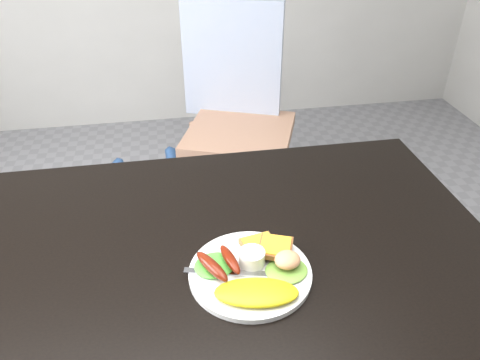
# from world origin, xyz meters

# --- Properties ---
(dining_table) EXTENTS (1.20, 0.80, 0.04)m
(dining_table) POSITION_xyz_m (0.00, 0.00, 0.73)
(dining_table) COLOR black
(dining_table) RESTS_ON ground
(dining_chair) EXTENTS (0.58, 0.58, 0.05)m
(dining_chair) POSITION_xyz_m (0.22, 1.07, 0.45)
(dining_chair) COLOR tan
(dining_chair) RESTS_ON ground
(person) EXTENTS (0.66, 0.56, 1.55)m
(person) POSITION_xyz_m (0.07, 0.56, 0.77)
(person) COLOR #2D4F84
(person) RESTS_ON ground
(plate) EXTENTS (0.25, 0.25, 0.01)m
(plate) POSITION_xyz_m (0.04, -0.09, 0.76)
(plate) COLOR white
(plate) RESTS_ON dining_table
(lettuce_left) EXTENTS (0.10, 0.10, 0.01)m
(lettuce_left) POSITION_xyz_m (-0.03, -0.07, 0.77)
(lettuce_left) COLOR green
(lettuce_left) RESTS_ON plate
(lettuce_right) EXTENTS (0.10, 0.09, 0.01)m
(lettuce_right) POSITION_xyz_m (0.11, -0.11, 0.77)
(lettuce_right) COLOR #5F9033
(lettuce_right) RESTS_ON plate
(omelette) EXTENTS (0.17, 0.10, 0.02)m
(omelette) POSITION_xyz_m (0.04, -0.16, 0.77)
(omelette) COLOR gold
(omelette) RESTS_ON plate
(sausage_a) EXTENTS (0.07, 0.10, 0.02)m
(sausage_a) POSITION_xyz_m (-0.03, -0.09, 0.78)
(sausage_a) COLOR #640809
(sausage_a) RESTS_ON lettuce_left
(sausage_b) EXTENTS (0.04, 0.09, 0.02)m
(sausage_b) POSITION_xyz_m (0.00, -0.08, 0.78)
(sausage_b) COLOR #680604
(sausage_b) RESTS_ON lettuce_left
(ramekin) EXTENTS (0.07, 0.07, 0.03)m
(ramekin) POSITION_xyz_m (0.05, -0.07, 0.78)
(ramekin) COLOR white
(ramekin) RESTS_ON plate
(toast_a) EXTENTS (0.08, 0.08, 0.01)m
(toast_a) POSITION_xyz_m (0.08, -0.03, 0.77)
(toast_a) COLOR olive
(toast_a) RESTS_ON plate
(toast_b) EXTENTS (0.09, 0.09, 0.01)m
(toast_b) POSITION_xyz_m (0.10, -0.06, 0.78)
(toast_b) COLOR brown
(toast_b) RESTS_ON toast_a
(potato_salad) EXTENTS (0.07, 0.06, 0.03)m
(potato_salad) POSITION_xyz_m (0.12, -0.10, 0.79)
(potato_salad) COLOR beige
(potato_salad) RESTS_ON lettuce_right
(fork) EXTENTS (0.17, 0.06, 0.00)m
(fork) POSITION_xyz_m (-0.00, -0.09, 0.76)
(fork) COLOR #ADAFB7
(fork) RESTS_ON plate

